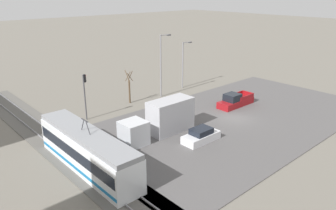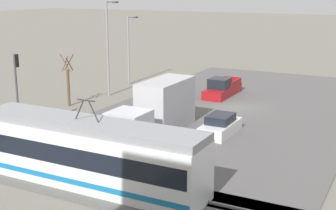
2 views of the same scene
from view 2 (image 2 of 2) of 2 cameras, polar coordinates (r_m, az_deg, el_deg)
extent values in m
plane|color=slate|center=(42.05, 8.29, -0.39)|extent=(320.00, 320.00, 0.00)
cube|color=#565454|center=(42.04, 8.29, -0.33)|extent=(20.54, 38.33, 0.08)
cube|color=#5B5954|center=(25.37, -6.93, -10.10)|extent=(63.05, 4.40, 0.08)
cube|color=gray|center=(25.87, -6.02, -9.32)|extent=(61.79, 0.10, 0.14)
cube|color=gray|center=(24.79, -7.89, -10.46)|extent=(61.79, 0.10, 0.14)
cube|color=white|center=(25.55, -9.66, -6.19)|extent=(13.38, 2.73, 3.09)
cube|color=black|center=(25.43, -9.69, -5.41)|extent=(12.98, 2.76, 1.03)
cube|color=#1970AD|center=(25.90, -9.57, -8.17)|extent=(13.25, 2.77, 0.29)
cube|color=gray|center=(25.00, -9.82, -2.38)|extent=(13.38, 2.52, 0.44)
cylinder|color=#2D2D33|center=(24.53, -9.06, -0.80)|extent=(0.66, 0.07, 1.15)
cylinder|color=#2D2D33|center=(25.07, -10.72, -0.55)|extent=(0.66, 0.07, 1.15)
cube|color=#2D2D33|center=(24.67, -9.95, 0.56)|extent=(1.10, 0.08, 0.06)
cube|color=silver|center=(30.83, -4.77, -3.04)|extent=(2.44, 2.49, 2.53)
cube|color=#B2B2B7|center=(34.96, -0.29, 0.08)|extent=(2.44, 5.30, 3.71)
cube|color=#196B38|center=(35.45, -2.05, 0.88)|extent=(0.02, 2.65, 0.93)
cube|color=maroon|center=(46.44, 6.65, 1.71)|extent=(1.99, 5.86, 0.90)
cube|color=black|center=(45.50, 6.31, 2.66)|extent=(1.83, 1.99, 0.97)
cube|color=maroon|center=(47.74, 6.18, 2.93)|extent=(0.12, 2.93, 0.52)
cube|color=maroon|center=(47.12, 8.25, 2.72)|extent=(0.12, 2.93, 0.52)
cube|color=maroon|center=(48.88, 7.86, 3.14)|extent=(1.83, 0.23, 0.52)
cube|color=red|center=(49.30, 7.04, 2.74)|extent=(0.14, 0.04, 0.18)
cube|color=silver|center=(34.19, 6.38, -2.83)|extent=(1.88, 4.27, 0.84)
cube|color=black|center=(33.99, 6.41, -1.65)|extent=(1.62, 2.22, 0.62)
cylinder|color=#47474C|center=(36.24, -17.93, 1.39)|extent=(0.16, 0.16, 5.73)
cube|color=black|center=(35.94, -18.01, 5.16)|extent=(0.28, 0.22, 0.95)
sphere|color=red|center=(35.98, -17.92, 5.70)|extent=(0.18, 0.18, 0.18)
sphere|color=#3C2C06|center=(36.02, -17.88, 5.19)|extent=(0.18, 0.18, 0.18)
sphere|color=black|center=(36.07, -17.84, 4.69)|extent=(0.18, 0.18, 0.18)
cylinder|color=brown|center=(43.08, -12.04, 2.06)|extent=(0.24, 0.24, 3.31)
cylinder|color=brown|center=(42.85, -12.45, 4.94)|extent=(0.09, 0.93, 1.27)
cylinder|color=brown|center=(42.48, -12.41, 5.02)|extent=(1.12, 0.09, 1.54)
cylinder|color=brown|center=(42.53, -11.93, 4.90)|extent=(0.09, 0.93, 1.27)
cylinder|color=brown|center=(42.86, -11.98, 5.12)|extent=(1.12, 0.09, 1.54)
cylinder|color=gray|center=(51.74, -4.84, 6.60)|extent=(0.20, 0.20, 7.44)
cylinder|color=gray|center=(52.08, -4.45, 10.64)|extent=(0.12, 1.60, 0.12)
cube|color=#515156|center=(52.72, -4.01, 10.62)|extent=(0.36, 0.60, 0.18)
cylinder|color=gray|center=(46.20, -7.37, 6.76)|extent=(0.20, 0.20, 9.22)
cylinder|color=gray|center=(46.52, -6.97, 12.38)|extent=(0.12, 1.60, 0.12)
cube|color=#515156|center=(47.14, -6.44, 12.34)|extent=(0.36, 0.60, 0.18)
camera|label=1|loc=(12.65, 87.47, 24.57)|focal=35.00mm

